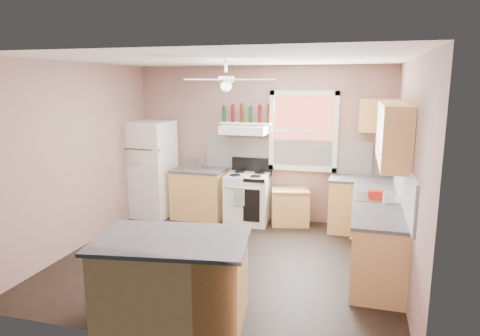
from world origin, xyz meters
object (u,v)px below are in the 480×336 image
(toaster, at_px, (192,165))
(cart, at_px, (290,207))
(stove, at_px, (247,199))
(island, at_px, (173,282))
(refrigerator, at_px, (151,169))

(toaster, relative_size, cart, 0.45)
(stove, height_order, island, same)
(stove, bearing_deg, cart, 3.68)
(island, bearing_deg, cart, 70.03)
(stove, bearing_deg, toaster, -179.71)
(toaster, distance_m, stove, 1.14)
(refrigerator, relative_size, stove, 2.01)
(stove, bearing_deg, refrigerator, 177.72)
(toaster, xyz_separation_m, island, (1.06, -3.19, -0.56))
(refrigerator, relative_size, cart, 2.78)
(toaster, height_order, cart, toaster)
(stove, height_order, cart, stove)
(refrigerator, height_order, toaster, refrigerator)
(cart, distance_m, island, 3.42)
(toaster, bearing_deg, island, -78.05)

